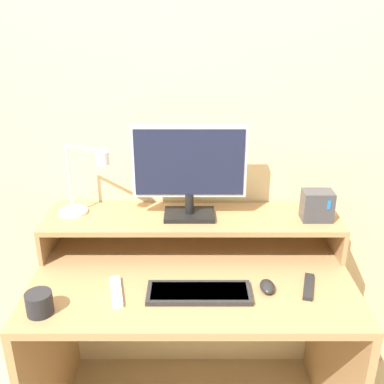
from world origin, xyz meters
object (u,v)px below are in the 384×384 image
(desk_lamp, at_px, (85,185))
(remote_control, at_px, (117,291))
(mug, at_px, (41,303))
(router_dock, at_px, (318,206))
(keyboard, at_px, (200,292))
(mouse, at_px, (268,287))
(remote_secondary, at_px, (310,287))
(monitor, at_px, (190,169))

(desk_lamp, xyz_separation_m, remote_control, (0.16, -0.32, -0.28))
(mug, bearing_deg, desk_lamp, 80.12)
(router_dock, height_order, keyboard, router_dock)
(keyboard, height_order, mug, mug)
(mouse, bearing_deg, keyboard, -173.67)
(keyboard, relative_size, mouse, 4.39)
(desk_lamp, relative_size, mug, 3.34)
(desk_lamp, distance_m, remote_control, 0.46)
(mouse, bearing_deg, remote_secondary, 4.51)
(monitor, bearing_deg, remote_secondary, -33.53)
(mouse, bearing_deg, remote_control, -178.01)
(desk_lamp, relative_size, remote_secondary, 1.86)
(monitor, height_order, mug, monitor)
(remote_secondary, bearing_deg, mouse, -175.49)
(monitor, height_order, remote_secondary, monitor)
(router_dock, distance_m, mug, 1.11)
(monitor, distance_m, remote_secondary, 0.63)
(remote_control, bearing_deg, monitor, 50.80)
(keyboard, height_order, remote_secondary, keyboard)
(mouse, bearing_deg, mug, -170.68)
(remote_control, bearing_deg, mouse, 1.99)
(monitor, distance_m, mouse, 0.54)
(router_dock, height_order, remote_control, router_dock)
(mouse, height_order, remote_secondary, mouse)
(monitor, relative_size, mouse, 5.33)
(router_dock, xyz_separation_m, remote_control, (-0.78, -0.30, -0.21))
(remote_control, xyz_separation_m, remote_secondary, (0.70, 0.03, 0.00))
(router_dock, bearing_deg, remote_control, -159.17)
(router_dock, relative_size, mouse, 1.45)
(desk_lamp, xyz_separation_m, mug, (-0.08, -0.43, -0.25))
(keyboard, xyz_separation_m, remote_secondary, (0.40, 0.04, -0.00))
(keyboard, xyz_separation_m, mug, (-0.54, -0.10, 0.03))
(remote_secondary, bearing_deg, mug, -171.46)
(monitor, bearing_deg, router_dock, -2.84)
(remote_secondary, bearing_deg, monitor, 146.47)
(desk_lamp, distance_m, mug, 0.51)
(monitor, relative_size, router_dock, 3.69)
(monitor, bearing_deg, keyboard, -83.78)
(mouse, relative_size, remote_secondary, 0.53)
(monitor, height_order, router_dock, monitor)
(desk_lamp, bearing_deg, remote_control, -63.19)
(desk_lamp, relative_size, keyboard, 0.81)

